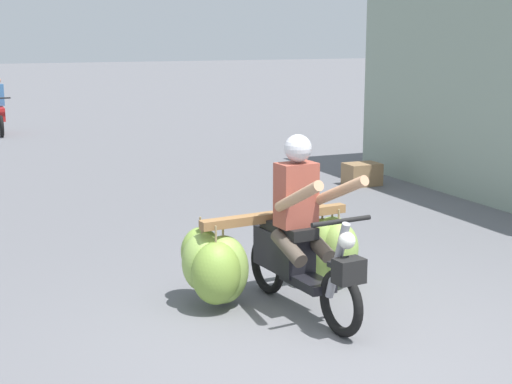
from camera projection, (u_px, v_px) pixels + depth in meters
The scene contains 3 objects.
ground_plane at pixel (332, 349), 5.98m from camera, with size 120.00×120.00×0.00m, color slate.
motorbike_main_loaded at pixel (272, 252), 6.94m from camera, with size 1.86×1.76×1.58m.
produce_crate at pixel (362, 174), 12.39m from camera, with size 0.56×0.40×0.36m, color olive.
Camera 1 is at (-2.78, -4.90, 2.43)m, focal length 53.62 mm.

